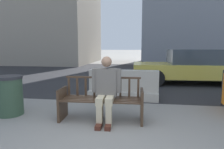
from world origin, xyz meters
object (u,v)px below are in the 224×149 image
Objects in this scene: street_bench at (101,101)px; jersey_barrier_centre at (123,87)px; car_taxi_near at (190,67)px; trash_bin at (9,95)px; seated_person at (106,88)px.

street_bench is 1.83m from jersey_barrier_centre.
car_taxi_near is at bearing 48.90° from jersey_barrier_centre.
jersey_barrier_centre is 2.32× the size of trash_bin.
street_bench is 5.44m from car_taxi_near.
trash_bin is (-2.37, -1.78, 0.10)m from jersey_barrier_centre.
trash_bin is (-2.19, 0.08, -0.25)m from seated_person.
street_bench is at bearing -120.80° from car_taxi_near.
street_bench is at bearing -0.75° from trash_bin.
car_taxi_near is at bearing 60.49° from seated_person.
car_taxi_near is at bearing 59.20° from street_bench.
street_bench is 1.30× the size of seated_person.
jersey_barrier_centre is at bearing 36.92° from trash_bin.
seated_person is 2.21m from trash_bin.
car_taxi_near reaches higher than street_bench.
street_bench is 2.08m from trash_bin.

